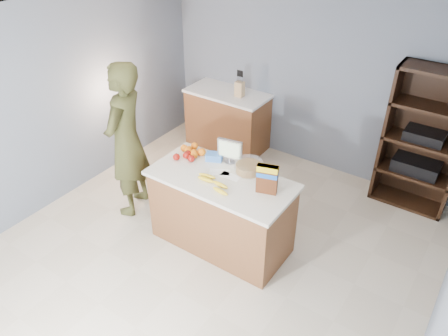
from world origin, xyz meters
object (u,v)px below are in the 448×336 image
Objects in this scene: counter_peninsula at (221,214)px; tv at (230,150)px; shelving_unit at (423,142)px; cereal_box at (267,177)px; person at (126,141)px.

counter_peninsula is 5.53× the size of tv.
counter_peninsula is 2.61m from shelving_unit.
counter_peninsula is 0.72m from tv.
tv is at bearing 107.80° from counter_peninsula.
cereal_box is at bearing 5.78° from counter_peninsula.
person is at bearing -162.74° from tv.
shelving_unit is at bearing 46.66° from tv.
cereal_box is (-1.04, -2.00, 0.22)m from shelving_unit.
person is (-2.85, -2.12, 0.10)m from shelving_unit.
tv is at bearing -133.34° from shelving_unit.
cereal_box is (0.51, 0.05, 0.67)m from counter_peninsula.
counter_peninsula is 0.81× the size of person.
shelving_unit is at bearing 52.89° from counter_peninsula.
shelving_unit is 5.79× the size of cereal_box.
shelving_unit is 3.55m from person.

